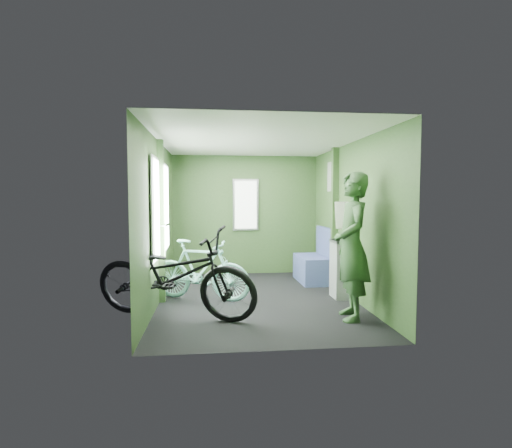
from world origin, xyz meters
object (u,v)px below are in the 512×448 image
at_px(bicycle_mint, 200,301).
at_px(passenger, 352,246).
at_px(bicycle_black, 174,319).
at_px(bench_seat, 314,266).
at_px(waste_box, 341,269).

relative_size(bicycle_mint, passenger, 0.83).
xyz_separation_m(bicycle_black, bicycle_mint, (0.29, 0.87, 0.00)).
bearing_deg(bench_seat, waste_box, -85.77).
distance_m(bicycle_black, bicycle_mint, 0.91).
distance_m(passenger, bench_seat, 2.26).
bearing_deg(bench_seat, passenger, -93.95).
relative_size(passenger, bench_seat, 1.87).
xyz_separation_m(bicycle_black, passenger, (2.17, -0.19, 0.90)).
bearing_deg(bench_seat, bicycle_black, -140.28).
xyz_separation_m(bicycle_black, bench_seat, (2.26, 1.98, 0.29)).
distance_m(bicycle_black, passenger, 2.36).
height_order(bicycle_black, passenger, passenger).
relative_size(bicycle_black, waste_box, 2.44).
bearing_deg(bicycle_black, bench_seat, -27.40).
xyz_separation_m(bicycle_mint, passenger, (1.87, -1.06, 0.90)).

